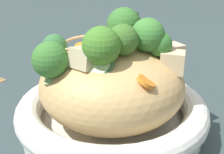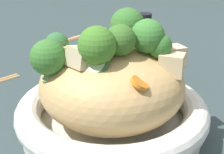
% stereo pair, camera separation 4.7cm
% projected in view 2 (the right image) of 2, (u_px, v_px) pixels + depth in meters
% --- Properties ---
extents(ground_plane, '(3.00, 3.00, 0.00)m').
position_uv_depth(ground_plane, '(112.00, 133.00, 0.50)').
color(ground_plane, '#313F40').
extents(serving_bowl, '(0.28, 0.28, 0.06)m').
position_uv_depth(serving_bowl, '(112.00, 115.00, 0.49)').
color(serving_bowl, white).
rests_on(serving_bowl, ground_plane).
extents(noodle_heap, '(0.21, 0.21, 0.13)m').
position_uv_depth(noodle_heap, '(112.00, 84.00, 0.47)').
color(noodle_heap, tan).
rests_on(noodle_heap, serving_bowl).
extents(broccoli_florets, '(0.16, 0.19, 0.08)m').
position_uv_depth(broccoli_florets, '(108.00, 41.00, 0.44)').
color(broccoli_florets, '#A3BA70').
rests_on(broccoli_florets, serving_bowl).
extents(carrot_coins, '(0.16, 0.14, 0.04)m').
position_uv_depth(carrot_coins, '(104.00, 63.00, 0.43)').
color(carrot_coins, orange).
rests_on(carrot_coins, serving_bowl).
extents(zucchini_slices, '(0.16, 0.06, 0.04)m').
position_uv_depth(zucchini_slices, '(112.00, 48.00, 0.46)').
color(zucchini_slices, beige).
rests_on(zucchini_slices, serving_bowl).
extents(chicken_chunks, '(0.11, 0.15, 0.04)m').
position_uv_depth(chicken_chunks, '(145.00, 59.00, 0.43)').
color(chicken_chunks, beige).
rests_on(chicken_chunks, serving_bowl).
extents(soy_sauce_bottle, '(0.06, 0.06, 0.13)m').
position_uv_depth(soy_sauce_bottle, '(143.00, 49.00, 0.71)').
color(soy_sauce_bottle, black).
rests_on(soy_sauce_bottle, ground_plane).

